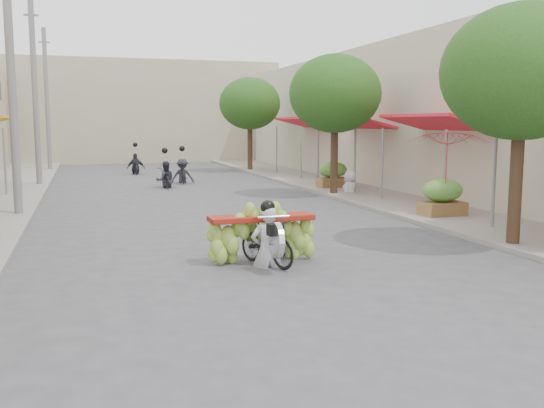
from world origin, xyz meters
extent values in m
plane|color=#4C4C51|center=(0.00, 0.00, 0.00)|extent=(120.00, 120.00, 0.00)
cube|color=gray|center=(7.00, 15.00, 0.06)|extent=(4.00, 60.00, 0.12)
cylinder|color=slate|center=(-6.30, 17.20, 1.27)|extent=(0.08, 0.08, 2.55)
cylinder|color=slate|center=(-6.30, 20.80, 1.27)|extent=(0.08, 0.08, 2.55)
cube|color=#BBB59B|center=(12.00, 14.00, 3.00)|extent=(8.00, 40.00, 6.00)
cylinder|color=slate|center=(6.30, 5.90, 1.27)|extent=(0.08, 0.08, 2.55)
cube|color=red|center=(7.12, 10.00, 2.75)|extent=(1.77, 4.20, 0.53)
cylinder|color=slate|center=(6.30, 8.10, 1.27)|extent=(0.08, 0.08, 2.55)
cylinder|color=slate|center=(6.30, 11.90, 1.27)|extent=(0.08, 0.08, 2.55)
cube|color=red|center=(7.12, 16.00, 2.75)|extent=(1.77, 4.20, 0.53)
cylinder|color=slate|center=(6.30, 14.10, 1.27)|extent=(0.08, 0.08, 2.55)
cylinder|color=slate|center=(6.30, 17.90, 1.27)|extent=(0.08, 0.08, 2.55)
cube|color=red|center=(7.12, 22.00, 2.75)|extent=(1.77, 4.20, 0.53)
cylinder|color=slate|center=(6.30, 20.10, 1.27)|extent=(0.08, 0.08, 2.55)
cylinder|color=slate|center=(6.30, 23.90, 1.27)|extent=(0.08, 0.08, 2.55)
cube|color=tan|center=(0.00, 38.00, 3.50)|extent=(20.00, 6.00, 7.00)
cylinder|color=slate|center=(-5.40, 12.00, 4.00)|extent=(0.24, 0.24, 8.00)
cylinder|color=slate|center=(-5.40, 21.00, 4.00)|extent=(0.24, 0.24, 8.00)
cube|color=slate|center=(-5.40, 21.00, 7.20)|extent=(0.60, 0.08, 0.08)
cylinder|color=slate|center=(-5.40, 30.00, 4.00)|extent=(0.24, 0.24, 8.00)
cube|color=slate|center=(-5.40, 30.00, 7.20)|extent=(0.60, 0.08, 0.08)
cylinder|color=#3A2719|center=(5.40, 4.00, 1.60)|extent=(0.28, 0.28, 3.20)
ellipsoid|color=#255017|center=(5.40, 4.00, 3.80)|extent=(3.40, 3.40, 2.90)
cylinder|color=#3A2719|center=(5.40, 14.00, 1.60)|extent=(0.28, 0.28, 3.20)
ellipsoid|color=#255017|center=(5.40, 14.00, 3.80)|extent=(3.40, 3.40, 2.90)
cylinder|color=#3A2719|center=(5.40, 26.00, 1.60)|extent=(0.28, 0.28, 3.20)
ellipsoid|color=#255017|center=(5.40, 26.00, 3.80)|extent=(3.40, 3.40, 2.90)
cube|color=brown|center=(6.20, 8.00, 0.37)|extent=(1.20, 0.80, 0.50)
ellipsoid|color=#579839|center=(6.20, 8.00, 0.95)|extent=(1.20, 0.88, 0.66)
cube|color=brown|center=(6.20, 16.00, 0.37)|extent=(1.20, 0.80, 0.50)
ellipsoid|color=#579839|center=(6.20, 16.00, 0.95)|extent=(1.20, 0.88, 0.66)
imported|color=black|center=(-0.23, 4.05, 0.47)|extent=(1.03, 1.63, 0.93)
cylinder|color=silver|center=(-0.23, 3.40, 0.62)|extent=(0.10, 0.66, 0.66)
cube|color=black|center=(-0.23, 3.50, 0.80)|extent=(0.28, 0.22, 0.22)
cylinder|color=silver|center=(-0.23, 3.60, 1.02)|extent=(0.60, 0.05, 0.05)
cube|color=maroon|center=(-0.23, 4.40, 0.88)|extent=(2.07, 0.55, 0.10)
imported|color=silver|center=(-0.23, 4.00, 1.18)|extent=(0.63, 0.47, 1.76)
sphere|color=black|center=(-0.23, 3.97, 2.03)|extent=(0.28, 0.28, 0.28)
imported|color=#AE1722|center=(6.09, 7.64, 2.59)|extent=(2.26, 2.26, 1.97)
imported|color=silver|center=(6.11, 14.11, 0.94)|extent=(0.93, 0.89, 1.65)
imported|color=black|center=(-0.27, 18.80, 0.42)|extent=(0.60, 1.50, 0.83)
imported|color=#2B2A32|center=(-0.27, 18.80, 1.12)|extent=(0.81, 0.51, 1.65)
sphere|color=black|center=(-0.27, 18.80, 1.58)|extent=(0.26, 0.26, 0.26)
imported|color=black|center=(0.73, 20.50, 0.52)|extent=(0.68, 1.82, 1.04)
imported|color=#2B2A32|center=(0.73, 20.50, 1.12)|extent=(1.11, 0.66, 1.65)
sphere|color=black|center=(0.73, 20.50, 1.58)|extent=(0.26, 0.26, 0.26)
imported|color=black|center=(-0.89, 26.16, 0.41)|extent=(0.59, 1.47, 0.82)
imported|color=#2B2A32|center=(-0.89, 26.16, 1.12)|extent=(0.98, 0.58, 1.65)
sphere|color=black|center=(-0.89, 26.16, 1.58)|extent=(0.26, 0.26, 0.26)
camera|label=1|loc=(-3.51, -6.89, 2.73)|focal=40.00mm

